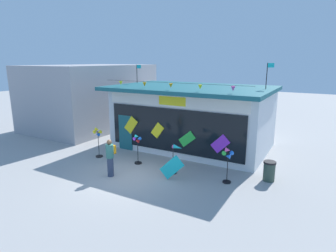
{
  "coord_description": "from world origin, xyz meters",
  "views": [
    {
      "loc": [
        7.35,
        -9.23,
        5.02
      ],
      "look_at": [
        0.75,
        2.37,
        1.9
      ],
      "focal_mm": 30.05,
      "sensor_mm": 36.0,
      "label": 1
    }
  ],
  "objects_px": {
    "wind_spinner_left": "(137,146)",
    "display_kite_on_ground": "(172,167)",
    "wind_spinner_center_left": "(176,155)",
    "trash_bin": "(269,171)",
    "kite_shop_building": "(193,116)",
    "wind_spinner_far_left": "(98,138)",
    "wind_spinner_center_right": "(228,159)",
    "person_near_camera": "(110,157)"
  },
  "relations": [
    {
      "from": "wind_spinner_left",
      "to": "wind_spinner_center_right",
      "type": "xyz_separation_m",
      "value": [
        4.57,
        -0.0,
        0.13
      ]
    },
    {
      "from": "kite_shop_building",
      "to": "wind_spinner_center_left",
      "type": "bearing_deg",
      "value": -74.65
    },
    {
      "from": "wind_spinner_center_right",
      "to": "display_kite_on_ground",
      "type": "bearing_deg",
      "value": -158.52
    },
    {
      "from": "wind_spinner_left",
      "to": "display_kite_on_ground",
      "type": "xyz_separation_m",
      "value": [
        2.41,
        -0.85,
        -0.36
      ]
    },
    {
      "from": "person_near_camera",
      "to": "wind_spinner_left",
      "type": "bearing_deg",
      "value": 85.99
    },
    {
      "from": "kite_shop_building",
      "to": "wind_spinner_left",
      "type": "relative_size",
      "value": 5.97
    },
    {
      "from": "display_kite_on_ground",
      "to": "kite_shop_building",
      "type": "bearing_deg",
      "value": 104.95
    },
    {
      "from": "kite_shop_building",
      "to": "wind_spinner_center_right",
      "type": "height_order",
      "value": "kite_shop_building"
    },
    {
      "from": "wind_spinner_far_left",
      "to": "wind_spinner_center_left",
      "type": "distance_m",
      "value": 4.66
    },
    {
      "from": "wind_spinner_center_left",
      "to": "trash_bin",
      "type": "relative_size",
      "value": 1.57
    },
    {
      "from": "wind_spinner_center_right",
      "to": "display_kite_on_ground",
      "type": "distance_m",
      "value": 2.37
    },
    {
      "from": "wind_spinner_far_left",
      "to": "display_kite_on_ground",
      "type": "bearing_deg",
      "value": -7.61
    },
    {
      "from": "kite_shop_building",
      "to": "wind_spinner_far_left",
      "type": "bearing_deg",
      "value": -129.1
    },
    {
      "from": "wind_spinner_left",
      "to": "wind_spinner_center_left",
      "type": "bearing_deg",
      "value": -5.31
    },
    {
      "from": "wind_spinner_left",
      "to": "wind_spinner_center_right",
      "type": "relative_size",
      "value": 0.97
    },
    {
      "from": "wind_spinner_far_left",
      "to": "wind_spinner_center_left",
      "type": "xyz_separation_m",
      "value": [
        4.66,
        0.0,
        -0.17
      ]
    },
    {
      "from": "trash_bin",
      "to": "kite_shop_building",
      "type": "bearing_deg",
      "value": 149.08
    },
    {
      "from": "wind_spinner_far_left",
      "to": "wind_spinner_center_right",
      "type": "xyz_separation_m",
      "value": [
        6.96,
        0.21,
        -0.02
      ]
    },
    {
      "from": "kite_shop_building",
      "to": "wind_spinner_left",
      "type": "bearing_deg",
      "value": -105.01
    },
    {
      "from": "person_near_camera",
      "to": "display_kite_on_ground",
      "type": "relative_size",
      "value": 1.63
    },
    {
      "from": "kite_shop_building",
      "to": "display_kite_on_ground",
      "type": "bearing_deg",
      "value": -75.05
    },
    {
      "from": "kite_shop_building",
      "to": "wind_spinner_left",
      "type": "distance_m",
      "value": 4.31
    },
    {
      "from": "kite_shop_building",
      "to": "trash_bin",
      "type": "bearing_deg",
      "value": -30.92
    },
    {
      "from": "trash_bin",
      "to": "wind_spinner_center_right",
      "type": "bearing_deg",
      "value": -143.6
    },
    {
      "from": "wind_spinner_left",
      "to": "wind_spinner_center_left",
      "type": "distance_m",
      "value": 2.28
    },
    {
      "from": "kite_shop_building",
      "to": "wind_spinner_center_left",
      "type": "xyz_separation_m",
      "value": [
        1.18,
        -4.29,
        -0.93
      ]
    },
    {
      "from": "wind_spinner_center_right",
      "to": "trash_bin",
      "type": "relative_size",
      "value": 1.78
    },
    {
      "from": "wind_spinner_left",
      "to": "person_near_camera",
      "type": "bearing_deg",
      "value": -94.34
    },
    {
      "from": "kite_shop_building",
      "to": "wind_spinner_far_left",
      "type": "xyz_separation_m",
      "value": [
        -3.48,
        -4.29,
        -0.75
      ]
    },
    {
      "from": "wind_spinner_center_left",
      "to": "trash_bin",
      "type": "xyz_separation_m",
      "value": [
        3.79,
        1.31,
        -0.45
      ]
    },
    {
      "from": "wind_spinner_left",
      "to": "wind_spinner_center_left",
      "type": "relative_size",
      "value": 1.1
    },
    {
      "from": "kite_shop_building",
      "to": "wind_spinner_center_right",
      "type": "distance_m",
      "value": 5.41
    },
    {
      "from": "wind_spinner_center_left",
      "to": "person_near_camera",
      "type": "relative_size",
      "value": 0.81
    },
    {
      "from": "wind_spinner_center_right",
      "to": "trash_bin",
      "type": "bearing_deg",
      "value": 36.4
    },
    {
      "from": "wind_spinner_center_left",
      "to": "display_kite_on_ground",
      "type": "bearing_deg",
      "value": -77.79
    },
    {
      "from": "wind_spinner_center_left",
      "to": "person_near_camera",
      "type": "distance_m",
      "value": 2.91
    },
    {
      "from": "trash_bin",
      "to": "wind_spinner_far_left",
      "type": "bearing_deg",
      "value": -171.19
    },
    {
      "from": "kite_shop_building",
      "to": "wind_spinner_center_right",
      "type": "bearing_deg",
      "value": -49.57
    },
    {
      "from": "trash_bin",
      "to": "display_kite_on_ground",
      "type": "distance_m",
      "value": 4.15
    },
    {
      "from": "wind_spinner_left",
      "to": "trash_bin",
      "type": "xyz_separation_m",
      "value": [
        6.06,
        1.1,
        -0.48
      ]
    },
    {
      "from": "kite_shop_building",
      "to": "person_near_camera",
      "type": "xyz_separation_m",
      "value": [
        -1.23,
        -5.91,
        -0.93
      ]
    },
    {
      "from": "wind_spinner_center_left",
      "to": "display_kite_on_ground",
      "type": "relative_size",
      "value": 1.32
    }
  ]
}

